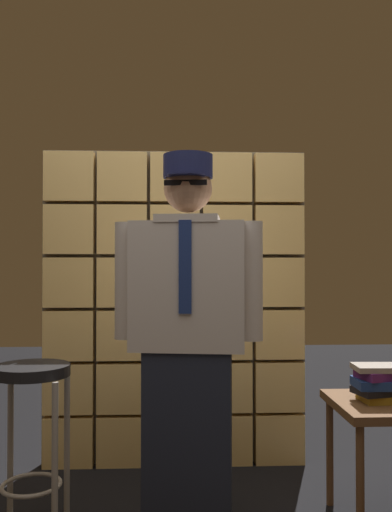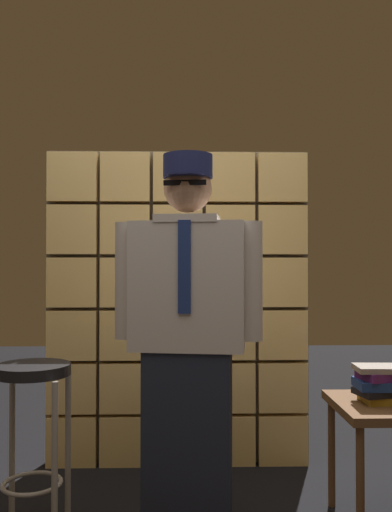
% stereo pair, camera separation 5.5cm
% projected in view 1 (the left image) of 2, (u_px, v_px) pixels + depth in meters
% --- Properties ---
extents(glass_block_wall, '(1.62, 0.10, 1.94)m').
position_uv_depth(glass_block_wall, '(175.00, 308.00, 3.29)').
color(glass_block_wall, '#F2C672').
rests_on(glass_block_wall, ground).
extents(standing_person, '(0.69, 0.32, 1.72)m').
position_uv_depth(standing_person, '(188.00, 334.00, 2.46)').
color(standing_person, '#1E2333').
rests_on(standing_person, ground).
extents(bar_stool, '(0.34, 0.34, 0.77)m').
position_uv_depth(bar_stool, '(32.00, 408.00, 2.41)').
color(bar_stool, black).
rests_on(bar_stool, ground).
extents(side_table, '(0.52, 0.52, 0.58)m').
position_uv_depth(side_table, '(390.00, 418.00, 2.52)').
color(side_table, brown).
rests_on(side_table, ground).
extents(book_stack, '(0.27, 0.20, 0.17)m').
position_uv_depth(book_stack, '(380.00, 382.00, 2.52)').
color(book_stack, olive).
rests_on(book_stack, side_table).
extents(coffee_mug, '(0.13, 0.08, 0.09)m').
position_uv_depth(coffee_mug, '(379.00, 393.00, 2.48)').
color(coffee_mug, silver).
rests_on(coffee_mug, side_table).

